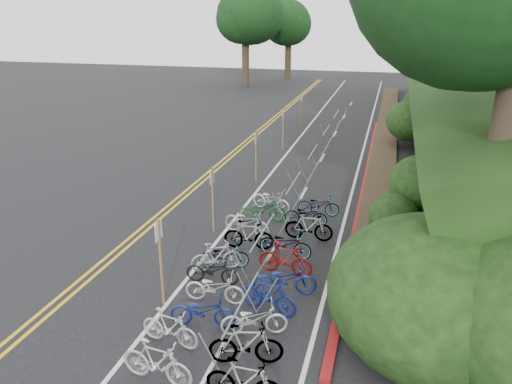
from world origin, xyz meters
TOP-DOWN VIEW (x-y plane):
  - ground at (0.00, 0.00)m, footprint 120.00×120.00m
  - road_markings at (0.63, 10.10)m, footprint 7.47×80.00m
  - red_curb at (5.70, 12.00)m, footprint 0.25×28.00m
  - embankment at (12.96, 19.04)m, footprint 14.30×48.14m
  - bike_rack_front at (3.55, -1.12)m, footprint 1.15×2.96m
  - bike_racks_rest at (3.00, 13.00)m, footprint 1.14×23.00m
  - signpost_near at (0.90, 0.03)m, footprint 0.08×0.40m
  - signposts_rest at (0.60, 14.00)m, footprint 0.08×18.40m
  - bike_front at (1.70, 2.22)m, footprint 1.21×1.64m
  - bike_valet at (2.98, 2.35)m, footprint 3.29×12.35m

SIDE VIEW (x-z plane):
  - ground at x=0.00m, z-range 0.00..0.00m
  - road_markings at x=0.63m, z-range 0.00..0.01m
  - red_curb at x=5.70m, z-range 0.00..0.10m
  - bike_valet at x=2.98m, z-range -0.05..1.01m
  - bike_front at x=1.70m, z-range 0.00..0.98m
  - bike_racks_rest at x=3.00m, z-range 0.27..1.44m
  - bike_rack_front at x=3.55m, z-range 0.27..1.46m
  - signposts_rest at x=0.60m, z-range 0.18..2.68m
  - signpost_near at x=0.90m, z-range 0.18..2.76m
  - embankment at x=12.96m, z-range -1.99..7.12m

